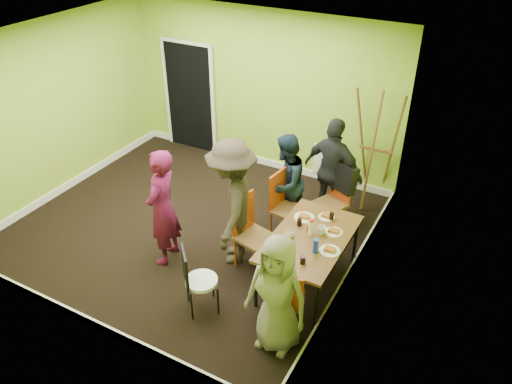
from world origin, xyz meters
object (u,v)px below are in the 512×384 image
thermos (311,228)px  chair_bentwood (196,277)px  easel (375,148)px  dining_table (310,240)px  chair_left_far (284,202)px  person_left_far (285,182)px  person_left_near (232,203)px  chair_front_end (288,299)px  chair_left_near (250,228)px  orange_bottle (308,228)px  person_front_end (277,295)px  blue_bottle (316,246)px  person_back_end (333,171)px  person_standing (163,208)px  chair_back_end (340,184)px

thermos → chair_bentwood: bearing=-131.4°
chair_bentwood → easel: (1.08, 3.42, 0.44)m
dining_table → chair_left_far: 1.06m
person_left_far → person_left_near: size_ratio=0.83×
chair_front_end → person_left_far: bearing=96.8°
person_left_far → chair_front_end: bearing=21.8°
chair_left_near → orange_bottle: size_ratio=13.15×
chair_bentwood → person_front_end: bearing=45.2°
blue_bottle → orange_bottle: bearing=125.7°
chair_left_near → orange_bottle: (0.77, 0.12, 0.20)m
chair_front_end → person_back_end: person_back_end is taller
easel → person_left_far: bearing=-124.8°
person_standing → person_back_end: person_standing is taller
chair_front_end → chair_bentwood: size_ratio=0.99×
person_back_end → person_standing: bearing=62.5°
chair_front_end → thermos: size_ratio=4.46×
easel → blue_bottle: size_ratio=10.32×
easel → person_back_end: easel is taller
chair_back_end → orange_bottle: 1.27m
dining_table → person_left_near: bearing=179.8°
chair_left_near → blue_bottle: 1.07m
chair_bentwood → chair_front_end: bearing=56.1°
dining_table → chair_left_far: (-0.72, 0.77, -0.11)m
person_left_far → person_front_end: size_ratio=1.01×
chair_back_end → chair_left_near: bearing=87.1°
chair_left_far → chair_back_end: 0.86m
easel → person_front_end: bearing=-90.0°
dining_table → chair_back_end: (-0.12, 1.37, 0.05)m
easel → thermos: (-0.10, -2.31, -0.09)m
chair_left_near → person_left_near: bearing=-80.9°
orange_bottle → person_front_end: bearing=-82.2°
blue_bottle → person_front_end: size_ratio=0.13×
person_left_near → chair_back_end: bearing=121.1°
chair_front_end → person_front_end: 0.32m
chair_front_end → person_front_end: (-0.03, -0.21, 0.23)m
chair_back_end → blue_bottle: size_ratio=5.71×
chair_back_end → person_left_far: bearing=49.5°
chair_left_near → person_left_near: (-0.27, 0.02, 0.30)m
thermos → person_front_end: bearing=-85.0°
chair_left_near → blue_bottle: (1.02, -0.23, 0.25)m
easel → person_standing: 3.45m
blue_bottle → person_left_far: bearing=128.0°
chair_front_end → orange_bottle: (-0.19, 0.97, 0.29)m
easel → blue_bottle: (0.09, -2.60, -0.10)m
thermos → chair_front_end: bearing=-82.0°
chair_bentwood → thermos: size_ratio=4.51×
chair_back_end → chair_front_end: (0.23, -2.24, -0.24)m
person_back_end → blue_bottle: bearing=116.4°
chair_front_end → person_left_near: size_ratio=0.50×
thermos → blue_bottle: (0.18, -0.29, -0.01)m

